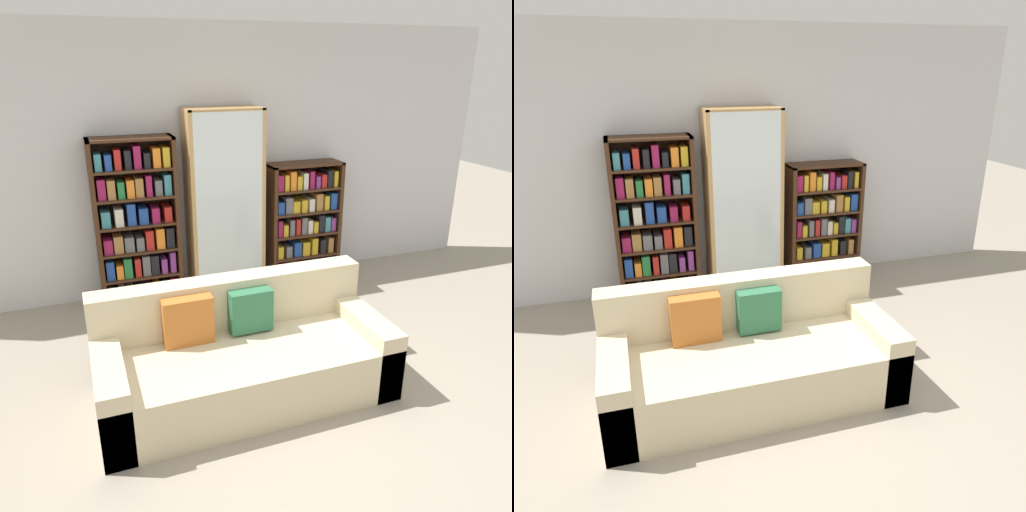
% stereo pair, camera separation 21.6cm
% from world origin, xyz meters
% --- Properties ---
extents(ground_plane, '(16.00, 16.00, 0.00)m').
position_xyz_m(ground_plane, '(0.00, 0.00, 0.00)').
color(ground_plane, gray).
extents(wall_back, '(6.70, 0.06, 2.70)m').
position_xyz_m(wall_back, '(0.00, 2.58, 1.35)').
color(wall_back, silver).
rests_on(wall_back, ground).
extents(couch, '(2.11, 0.90, 0.82)m').
position_xyz_m(couch, '(-0.24, 0.53, 0.29)').
color(couch, beige).
rests_on(couch, ground).
extents(bookshelf_left, '(0.81, 0.32, 1.67)m').
position_xyz_m(bookshelf_left, '(-0.71, 2.37, 0.80)').
color(bookshelf_left, '#3D2314').
rests_on(bookshelf_left, ground).
extents(display_cabinet, '(0.77, 0.36, 1.92)m').
position_xyz_m(display_cabinet, '(0.19, 2.36, 0.96)').
color(display_cabinet, tan).
rests_on(display_cabinet, ground).
extents(bookshelf_right, '(0.82, 0.32, 1.32)m').
position_xyz_m(bookshelf_right, '(1.11, 2.37, 0.64)').
color(bookshelf_right, '#3D2314').
rests_on(bookshelf_right, ground).
extents(wine_bottle, '(0.09, 0.09, 0.36)m').
position_xyz_m(wine_bottle, '(0.72, 1.56, 0.15)').
color(wine_bottle, '#192333').
rests_on(wine_bottle, ground).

